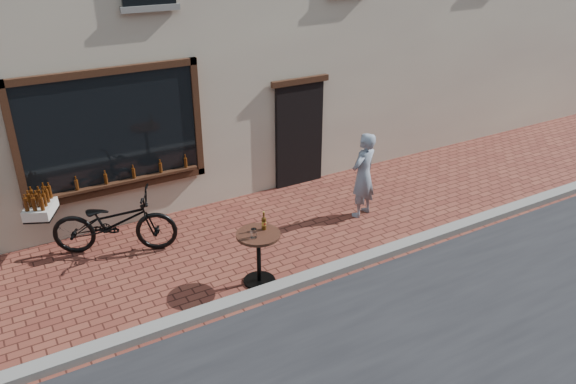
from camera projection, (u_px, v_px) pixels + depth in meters
ground at (309, 290)px, 8.69m from camera, size 90.00×90.00×0.00m
kerb at (302, 280)px, 8.82m from camera, size 90.00×0.25×0.12m
cargo_bicycle at (112, 222)px, 9.49m from camera, size 2.46×1.62×1.17m
bistro_table at (259, 248)px, 8.61m from camera, size 0.68×0.68×1.17m
pedestrian at (363, 175)px, 10.56m from camera, size 0.70×0.58×1.67m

